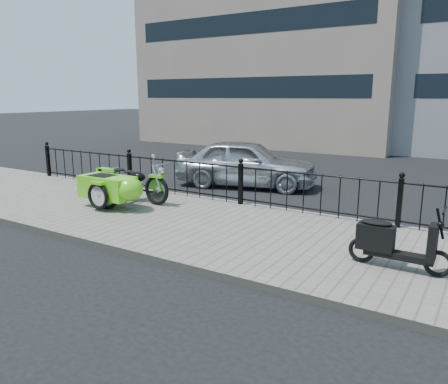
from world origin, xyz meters
The scene contains 9 objects.
ground centered at (0.00, 0.00, 0.00)m, with size 120.00×120.00×0.00m, color black.
sidewalk centered at (0.00, -0.50, 0.06)m, with size 30.00×3.80×0.12m, color slate.
curb centered at (0.00, 1.44, 0.06)m, with size 30.00×0.10×0.12m, color gray.
iron_fence centered at (0.00, 1.30, 0.59)m, with size 14.11×0.11×1.08m.
building_tan centered at (-6.00, 15.99, 6.00)m, with size 14.00×8.01×12.00m.
motorcycle_sidecar centered at (-2.23, -0.41, 0.59)m, with size 2.28×1.48×0.98m.
scooter centered at (3.81, -0.91, 0.50)m, with size 1.45×0.42×0.98m.
spare_tire centered at (-2.29, -0.71, 0.41)m, with size 0.58×0.58×0.08m, color black.
sedan_car centered at (-1.16, 3.67, 0.69)m, with size 1.63×4.05×1.38m, color silver.
Camera 1 is at (4.93, -7.34, 2.60)m, focal length 35.00 mm.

